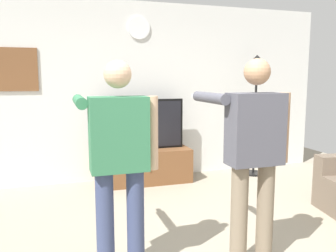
% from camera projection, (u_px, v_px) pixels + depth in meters
% --- Properties ---
extents(back_wall, '(6.40, 0.10, 2.70)m').
position_uv_depth(back_wall, '(132.00, 92.00, 5.35)').
color(back_wall, silver).
rests_on(back_wall, ground_plane).
extents(tv_stand, '(1.38, 0.52, 0.50)m').
position_uv_depth(tv_stand, '(145.00, 166.00, 5.20)').
color(tv_stand, brown).
rests_on(tv_stand, ground_plane).
extents(television, '(1.21, 0.07, 0.75)m').
position_uv_depth(television, '(143.00, 124.00, 5.16)').
color(television, black).
rests_on(television, tv_stand).
extents(wall_clock, '(0.34, 0.03, 0.34)m').
position_uv_depth(wall_clock, '(139.00, 28.00, 5.19)').
color(wall_clock, white).
extents(framed_picture, '(0.77, 0.04, 0.59)m').
position_uv_depth(framed_picture, '(8.00, 69.00, 4.74)').
color(framed_picture, brown).
extents(floor_lamp, '(0.32, 0.32, 1.92)m').
position_uv_depth(floor_lamp, '(256.00, 90.00, 5.50)').
color(floor_lamp, black).
rests_on(floor_lamp, ground_plane).
extents(person_standing_nearer_lamp, '(0.62, 0.78, 1.70)m').
position_uv_depth(person_standing_nearer_lamp, '(119.00, 156.00, 2.68)').
color(person_standing_nearer_lamp, '#384266').
rests_on(person_standing_nearer_lamp, ground_plane).
extents(person_standing_nearer_couch, '(0.63, 0.78, 1.72)m').
position_uv_depth(person_standing_nearer_couch, '(253.00, 150.00, 2.82)').
color(person_standing_nearer_couch, '#7A6B56').
rests_on(person_standing_nearer_couch, ground_plane).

